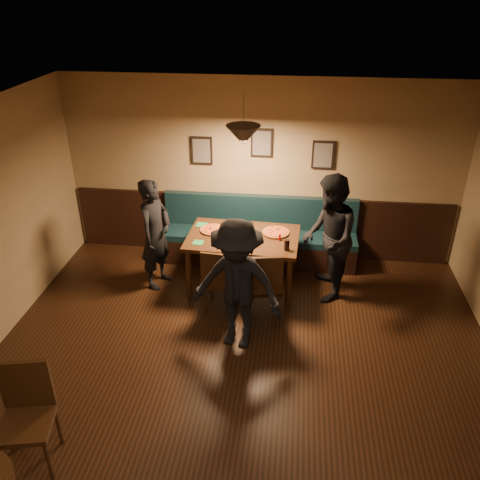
{
  "coord_description": "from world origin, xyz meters",
  "views": [
    {
      "loc": [
        0.5,
        -3.56,
        4.0
      ],
      "look_at": [
        -0.16,
        2.1,
        0.95
      ],
      "focal_mm": 36.88,
      "sensor_mm": 36.0,
      "label": 1
    }
  ],
  "objects_px": {
    "diner_left": "(156,234)",
    "cafe_chair_far": "(25,423)",
    "chair_near_left": "(221,279)",
    "booth_bench": "(259,233)",
    "diner_right": "(329,239)",
    "tabasco_bottle": "(280,237)",
    "diner_front": "(237,285)",
    "soda_glass": "(287,245)",
    "dining_table": "(243,262)",
    "chair_near_right": "(262,285)"
  },
  "relations": [
    {
      "from": "diner_left",
      "to": "cafe_chair_far",
      "type": "bearing_deg",
      "value": -169.23
    },
    {
      "from": "chair_near_left",
      "to": "booth_bench",
      "type": "bearing_deg",
      "value": 78.97
    },
    {
      "from": "diner_right",
      "to": "diner_left",
      "type": "bearing_deg",
      "value": -93.2
    },
    {
      "from": "diner_left",
      "to": "tabasco_bottle",
      "type": "distance_m",
      "value": 1.74
    },
    {
      "from": "chair_near_left",
      "to": "diner_front",
      "type": "relative_size",
      "value": 0.58
    },
    {
      "from": "chair_near_left",
      "to": "soda_glass",
      "type": "xyz_separation_m",
      "value": [
        0.84,
        0.27,
        0.41
      ]
    },
    {
      "from": "booth_bench",
      "to": "soda_glass",
      "type": "height_order",
      "value": "booth_bench"
    },
    {
      "from": "diner_right",
      "to": "diner_front",
      "type": "relative_size",
      "value": 1.07
    },
    {
      "from": "booth_bench",
      "to": "diner_right",
      "type": "height_order",
      "value": "diner_right"
    },
    {
      "from": "soda_glass",
      "to": "tabasco_bottle",
      "type": "bearing_deg",
      "value": 111.95
    },
    {
      "from": "diner_left",
      "to": "cafe_chair_far",
      "type": "height_order",
      "value": "diner_left"
    },
    {
      "from": "soda_glass",
      "to": "booth_bench",
      "type": "bearing_deg",
      "value": 113.04
    },
    {
      "from": "soda_glass",
      "to": "cafe_chair_far",
      "type": "height_order",
      "value": "cafe_chair_far"
    },
    {
      "from": "diner_left",
      "to": "chair_near_left",
      "type": "bearing_deg",
      "value": -100.23
    },
    {
      "from": "dining_table",
      "to": "chair_near_right",
      "type": "bearing_deg",
      "value": -63.38
    },
    {
      "from": "booth_bench",
      "to": "dining_table",
      "type": "bearing_deg",
      "value": -102.12
    },
    {
      "from": "dining_table",
      "to": "soda_glass",
      "type": "height_order",
      "value": "soda_glass"
    },
    {
      "from": "diner_right",
      "to": "cafe_chair_far",
      "type": "height_order",
      "value": "diner_right"
    },
    {
      "from": "diner_left",
      "to": "soda_glass",
      "type": "height_order",
      "value": "diner_left"
    },
    {
      "from": "diner_front",
      "to": "chair_near_right",
      "type": "bearing_deg",
      "value": 76.18
    },
    {
      "from": "diner_left",
      "to": "cafe_chair_far",
      "type": "relative_size",
      "value": 1.57
    },
    {
      "from": "chair_near_right",
      "to": "diner_front",
      "type": "xyz_separation_m",
      "value": [
        -0.26,
        -0.52,
        0.31
      ]
    },
    {
      "from": "dining_table",
      "to": "chair_near_left",
      "type": "relative_size",
      "value": 1.58
    },
    {
      "from": "diner_front",
      "to": "cafe_chair_far",
      "type": "distance_m",
      "value": 2.55
    },
    {
      "from": "diner_front",
      "to": "tabasco_bottle",
      "type": "distance_m",
      "value": 1.27
    },
    {
      "from": "booth_bench",
      "to": "diner_front",
      "type": "xyz_separation_m",
      "value": [
        -0.09,
        -2.0,
        0.34
      ]
    },
    {
      "from": "booth_bench",
      "to": "tabasco_bottle",
      "type": "distance_m",
      "value": 0.96
    },
    {
      "from": "chair_near_right",
      "to": "diner_left",
      "type": "bearing_deg",
      "value": 146.41
    },
    {
      "from": "dining_table",
      "to": "chair_near_right",
      "type": "relative_size",
      "value": 1.46
    },
    {
      "from": "diner_left",
      "to": "diner_right",
      "type": "bearing_deg",
      "value": -72.6
    },
    {
      "from": "booth_bench",
      "to": "chair_near_left",
      "type": "distance_m",
      "value": 1.39
    },
    {
      "from": "diner_front",
      "to": "soda_glass",
      "type": "relative_size",
      "value": 10.95
    },
    {
      "from": "booth_bench",
      "to": "cafe_chair_far",
      "type": "bearing_deg",
      "value": -113.99
    },
    {
      "from": "booth_bench",
      "to": "chair_near_left",
      "type": "bearing_deg",
      "value": -105.99
    },
    {
      "from": "diner_left",
      "to": "tabasco_bottle",
      "type": "height_order",
      "value": "diner_left"
    },
    {
      "from": "booth_bench",
      "to": "dining_table",
      "type": "height_order",
      "value": "booth_bench"
    },
    {
      "from": "chair_near_right",
      "to": "dining_table",
      "type": "bearing_deg",
      "value": 103.7
    },
    {
      "from": "booth_bench",
      "to": "diner_left",
      "type": "relative_size",
      "value": 1.85
    },
    {
      "from": "diner_left",
      "to": "diner_right",
      "type": "height_order",
      "value": "diner_right"
    },
    {
      "from": "diner_front",
      "to": "diner_right",
      "type": "bearing_deg",
      "value": 59.64
    },
    {
      "from": "booth_bench",
      "to": "tabasco_bottle",
      "type": "bearing_deg",
      "value": -66.62
    },
    {
      "from": "diner_left",
      "to": "booth_bench",
      "type": "bearing_deg",
      "value": -42.31
    },
    {
      "from": "diner_left",
      "to": "soda_glass",
      "type": "xyz_separation_m",
      "value": [
        1.84,
        -0.25,
        0.09
      ]
    },
    {
      "from": "diner_right",
      "to": "chair_near_right",
      "type": "bearing_deg",
      "value": -54.7
    },
    {
      "from": "chair_near_left",
      "to": "diner_left",
      "type": "distance_m",
      "value": 1.18
    },
    {
      "from": "dining_table",
      "to": "chair_near_left",
      "type": "height_order",
      "value": "chair_near_left"
    },
    {
      "from": "tabasco_bottle",
      "to": "dining_table",
      "type": "bearing_deg",
      "value": 173.16
    },
    {
      "from": "tabasco_bottle",
      "to": "diner_left",
      "type": "bearing_deg",
      "value": -179.95
    },
    {
      "from": "booth_bench",
      "to": "diner_left",
      "type": "bearing_deg",
      "value": -149.64
    },
    {
      "from": "dining_table",
      "to": "diner_front",
      "type": "bearing_deg",
      "value": -84.14
    }
  ]
}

